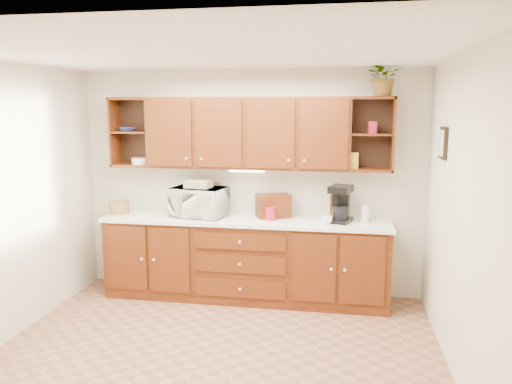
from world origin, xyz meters
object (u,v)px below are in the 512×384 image
at_px(coffee_maker, 340,204).
at_px(potted_plant, 384,76).
at_px(microwave, 199,202).
at_px(bread_box, 273,206).

distance_m(coffee_maker, potted_plant, 1.43).
bearing_deg(coffee_maker, microwave, -163.06).
bearing_deg(bread_box, microwave, 165.07).
relative_size(microwave, coffee_maker, 1.50).
xyz_separation_m(microwave, bread_box, (0.85, 0.10, -0.04)).
distance_m(bread_box, potted_plant, 1.85).
relative_size(microwave, potted_plant, 1.44).
bearing_deg(coffee_maker, bread_box, -170.65).
height_order(microwave, bread_box, microwave).
distance_m(microwave, potted_plant, 2.45).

